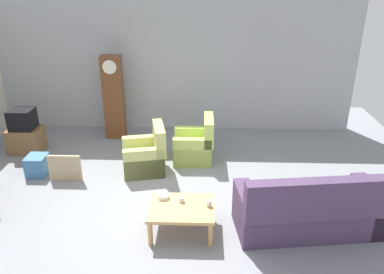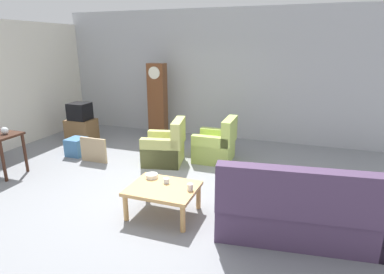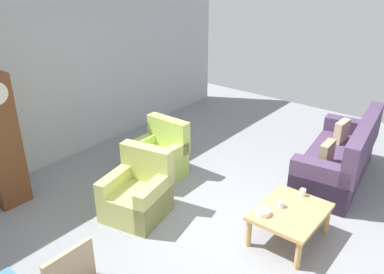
{
  "view_description": "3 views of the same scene",
  "coord_description": "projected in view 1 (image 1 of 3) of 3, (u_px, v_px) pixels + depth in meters",
  "views": [
    {
      "loc": [
        0.71,
        -5.26,
        3.59
      ],
      "look_at": [
        0.51,
        0.72,
        0.98
      ],
      "focal_mm": 35.84,
      "sensor_mm": 36.0,
      "label": 1
    },
    {
      "loc": [
        2.12,
        -4.22,
        2.37
      ],
      "look_at": [
        0.36,
        0.77,
        0.78
      ],
      "focal_mm": 29.21,
      "sensor_mm": 36.0,
      "label": 2
    },
    {
      "loc": [
        -3.56,
        -2.17,
        3.29
      ],
      "look_at": [
        0.51,
        1.07,
        0.91
      ],
      "focal_mm": 37.44,
      "sensor_mm": 36.0,
      "label": 3
    }
  ],
  "objects": [
    {
      "name": "cup_white_porcelain",
      "position": [
        209.0,
        203.0,
        5.57
      ],
      "size": [
        0.08,
        0.08,
        0.09
      ],
      "primitive_type": "cylinder",
      "color": "white",
      "rests_on": "coffee_table_wood"
    },
    {
      "name": "tv_crt",
      "position": [
        22.0,
        119.0,
        7.97
      ],
      "size": [
        0.48,
        0.44,
        0.42
      ],
      "primitive_type": "cube",
      "color": "black",
      "rests_on": "tv_stand_cabinet"
    },
    {
      "name": "storage_box_blue",
      "position": [
        37.0,
        165.0,
        7.26
      ],
      "size": [
        0.37,
        0.4,
        0.38
      ],
      "primitive_type": "cube",
      "color": "teal",
      "rests_on": "ground_plane"
    },
    {
      "name": "couch_floral",
      "position": [
        309.0,
        211.0,
        5.61
      ],
      "size": [
        2.19,
        1.14,
        1.04
      ],
      "color": "#4C3856",
      "rests_on": "ground_plane"
    },
    {
      "name": "tv_stand_cabinet",
      "position": [
        26.0,
        140.0,
        8.16
      ],
      "size": [
        0.68,
        0.52,
        0.53
      ],
      "primitive_type": "cube",
      "color": "brown",
      "rests_on": "ground_plane"
    },
    {
      "name": "garage_door_wall",
      "position": [
        174.0,
        63.0,
        8.94
      ],
      "size": [
        8.4,
        0.16,
        3.2
      ],
      "primitive_type": "cube",
      "color": "#ADAFB5",
      "rests_on": "ground_plane"
    },
    {
      "name": "ground_plane",
      "position": [
        160.0,
        209.0,
        6.28
      ],
      "size": [
        10.4,
        10.4,
        0.0
      ],
      "primitive_type": "plane",
      "color": "gray"
    },
    {
      "name": "cup_blue_rimmed",
      "position": [
        182.0,
        200.0,
        5.68
      ],
      "size": [
        0.08,
        0.08,
        0.07
      ],
      "primitive_type": "cylinder",
      "color": "silver",
      "rests_on": "coffee_table_wood"
    },
    {
      "name": "coffee_table_wood",
      "position": [
        181.0,
        210.0,
        5.6
      ],
      "size": [
        0.96,
        0.76,
        0.43
      ],
      "color": "tan",
      "rests_on": "ground_plane"
    },
    {
      "name": "armchair_olive_near",
      "position": [
        146.0,
        156.0,
        7.36
      ],
      "size": [
        0.93,
        0.91,
        0.92
      ],
      "color": "#B7BC66",
      "rests_on": "ground_plane"
    },
    {
      "name": "grandfather_clock",
      "position": [
        114.0,
        97.0,
        8.61
      ],
      "size": [
        0.44,
        0.3,
        1.9
      ],
      "color": "brown",
      "rests_on": "ground_plane"
    },
    {
      "name": "armchair_olive_far",
      "position": [
        195.0,
        146.0,
        7.78
      ],
      "size": [
        0.8,
        0.77,
        0.92
      ],
      "color": "#B4CD5E",
      "rests_on": "ground_plane"
    },
    {
      "name": "bowl_white_stacked",
      "position": [
        163.0,
        196.0,
        5.78
      ],
      "size": [
        0.18,
        0.18,
        0.06
      ],
      "primitive_type": "cylinder",
      "color": "white",
      "rests_on": "coffee_table_wood"
    },
    {
      "name": "framed_picture_leaning",
      "position": [
        65.0,
        168.0,
        7.01
      ],
      "size": [
        0.6,
        0.05,
        0.52
      ],
      "primitive_type": "cube",
      "color": "tan",
      "rests_on": "ground_plane"
    }
  ]
}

